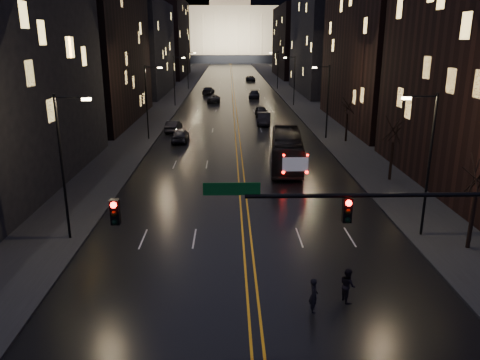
{
  "coord_description": "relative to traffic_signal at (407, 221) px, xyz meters",
  "views": [
    {
      "loc": [
        -1.09,
        -16.99,
        12.0
      ],
      "look_at": [
        -0.42,
        10.94,
        3.54
      ],
      "focal_mm": 35.0,
      "sensor_mm": 36.0,
      "label": 1
    }
  ],
  "objects": [
    {
      "name": "oncoming_car_b",
      "position": [
        -14.41,
        45.13,
        -4.34
      ],
      "size": [
        1.97,
        4.76,
        1.53
      ],
      "primitive_type": "imported",
      "rotation": [
        0.0,
        0.0,
        3.06
      ],
      "color": "black",
      "rests_on": "ground"
    },
    {
      "name": "streetlamp_left_mid",
      "position": [
        -16.72,
        40.0,
        -0.02
      ],
      "size": [
        2.13,
        0.25,
        9.0
      ],
      "color": "black",
      "rests_on": "ground"
    },
    {
      "name": "oncoming_car_c",
      "position": [
        -9.9,
        75.58,
        -4.38
      ],
      "size": [
        2.49,
        5.26,
        1.45
      ],
      "primitive_type": "imported",
      "rotation": [
        0.0,
        0.0,
        3.13
      ],
      "color": "black",
      "rests_on": "ground"
    },
    {
      "name": "building_right_mid",
      "position": [
        15.09,
        92.0,
        7.9
      ],
      "size": [
        12.0,
        34.0,
        26.0
      ],
      "primitive_type": "cube",
      "color": "black",
      "rests_on": "ground"
    },
    {
      "name": "center_line",
      "position": [
        -5.91,
        130.0,
        -5.08
      ],
      "size": [
        0.62,
        320.0,
        0.01
      ],
      "primitive_type": "cube",
      "color": "orange",
      "rests_on": "road"
    },
    {
      "name": "streetlamp_right_dist",
      "position": [
        4.91,
        100.0,
        -0.02
      ],
      "size": [
        2.13,
        0.25,
        9.0
      ],
      "color": "black",
      "rests_on": "ground"
    },
    {
      "name": "receding_car_a",
      "position": [
        -1.88,
        50.19,
        -4.24
      ],
      "size": [
        2.28,
        5.37,
        1.72
      ],
      "primitive_type": "imported",
      "rotation": [
        0.0,
        0.0,
        -0.09
      ],
      "color": "black",
      "rests_on": "ground"
    },
    {
      "name": "receding_car_b",
      "position": [
        -1.75,
        57.92,
        -4.29
      ],
      "size": [
        1.94,
        4.77,
        1.62
      ],
      "primitive_type": "imported",
      "rotation": [
        0.0,
        0.0,
        0.0
      ],
      "color": "black",
      "rests_on": "ground"
    },
    {
      "name": "building_right_dist",
      "position": [
        15.09,
        140.0,
        5.9
      ],
      "size": [
        12.0,
        40.0,
        22.0
      ],
      "primitive_type": "cube",
      "color": "black",
      "rests_on": "ground"
    },
    {
      "name": "streetlamp_left_far",
      "position": [
        -16.72,
        70.0,
        -0.02
      ],
      "size": [
        2.13,
        0.25,
        9.0
      ],
      "color": "black",
      "rests_on": "ground"
    },
    {
      "name": "streetlamp_right_far",
      "position": [
        4.91,
        70.0,
        -0.02
      ],
      "size": [
        2.13,
        0.25,
        9.0
      ],
      "color": "black",
      "rests_on": "ground"
    },
    {
      "name": "oncoming_car_d",
      "position": [
        -11.55,
        89.43,
        -4.28
      ],
      "size": [
        2.83,
        5.87,
        1.65
      ],
      "primitive_type": "imported",
      "rotation": [
        0.0,
        0.0,
        3.05
      ],
      "color": "black",
      "rests_on": "ground"
    },
    {
      "name": "pedestrian_b",
      "position": [
        -1.43,
        2.59,
        -4.26
      ],
      "size": [
        0.61,
        0.9,
        1.69
      ],
      "primitive_type": "imported",
      "rotation": [
        0.0,
        0.0,
        1.78
      ],
      "color": "black",
      "rests_on": "ground"
    },
    {
      "name": "sidewalk_right",
      "position": [
        8.09,
        130.0,
        -5.02
      ],
      "size": [
        8.0,
        320.0,
        0.16
      ],
      "primitive_type": "cube",
      "color": "black",
      "rests_on": "ground"
    },
    {
      "name": "bus",
      "position": [
        -1.38,
        27.15,
        -3.45
      ],
      "size": [
        3.95,
        12.12,
        3.32
      ],
      "primitive_type": "imported",
      "rotation": [
        0.0,
        0.0,
        -0.1
      ],
      "color": "black",
      "rests_on": "ground"
    },
    {
      "name": "building_left_dist",
      "position": [
        -26.91,
        140.0,
        6.9
      ],
      "size": [
        12.0,
        40.0,
        24.0
      ],
      "primitive_type": "cube",
      "color": "black",
      "rests_on": "ground"
    },
    {
      "name": "streetlamp_right_near",
      "position": [
        4.91,
        10.0,
        -0.02
      ],
      "size": [
        2.13,
        0.25,
        9.0
      ],
      "color": "black",
      "rests_on": "ground"
    },
    {
      "name": "tree_right_far",
      "position": [
        7.09,
        38.0,
        -0.58
      ],
      "size": [
        2.4,
        2.4,
        6.65
      ],
      "color": "black",
      "rests_on": "ground"
    },
    {
      "name": "streetlamp_right_mid",
      "position": [
        4.91,
        40.0,
        -0.02
      ],
      "size": [
        2.13,
        0.25,
        9.0
      ],
      "color": "black",
      "rests_on": "ground"
    },
    {
      "name": "tree_right_near",
      "position": [
        7.09,
        8.0,
        -0.58
      ],
      "size": [
        2.4,
        2.4,
        6.65
      ],
      "color": "black",
      "rests_on": "ground"
    },
    {
      "name": "sidewalk_left",
      "position": [
        -19.91,
        130.0,
        -5.02
      ],
      "size": [
        8.0,
        320.0,
        0.16
      ],
      "primitive_type": "cube",
      "color": "black",
      "rests_on": "ground"
    },
    {
      "name": "oncoming_car_a",
      "position": [
        -12.89,
        38.91,
        -4.29
      ],
      "size": [
        1.96,
        4.8,
        1.63
      ],
      "primitive_type": "imported",
      "rotation": [
        0.0,
        0.0,
        3.13
      ],
      "color": "black",
      "rests_on": "ground"
    },
    {
      "name": "ground",
      "position": [
        -5.91,
        0.0,
        -5.1
      ],
      "size": [
        900.0,
        900.0,
        0.0
      ],
      "primitive_type": "plane",
      "color": "black",
      "rests_on": "ground"
    },
    {
      "name": "receding_car_d",
      "position": [
        -0.51,
        123.18,
        -4.33
      ],
      "size": [
        2.76,
        5.66,
        1.55
      ],
      "primitive_type": "imported",
      "rotation": [
        0.0,
        0.0,
        0.03
      ],
      "color": "black",
      "rests_on": "ground"
    },
    {
      "name": "capitol",
      "position": [
        -5.91,
        250.0,
        12.05
      ],
      "size": [
        90.0,
        50.0,
        58.5
      ],
      "color": "black",
      "rests_on": "ground"
    },
    {
      "name": "tree_right_mid",
      "position": [
        7.09,
        22.0,
        -0.58
      ],
      "size": [
        2.4,
        2.4,
        6.65
      ],
      "color": "black",
      "rests_on": "ground"
    },
    {
      "name": "road",
      "position": [
        -5.91,
        130.0,
        -5.09
      ],
      "size": [
        20.0,
        320.0,
        0.02
      ],
      "primitive_type": "cube",
      "color": "black",
      "rests_on": "ground"
    },
    {
      "name": "streetlamp_left_near",
      "position": [
        -16.72,
        10.0,
        -0.02
      ],
      "size": [
        2.13,
        0.25,
        9.0
      ],
      "color": "black",
      "rests_on": "ground"
    },
    {
      "name": "pedestrian_a",
      "position": [
        -3.19,
        1.73,
        -4.27
      ],
      "size": [
        0.42,
        0.62,
        1.67
      ],
      "primitive_type": "imported",
      "rotation": [
        0.0,
        0.0,
        1.6
      ],
      "color": "black",
      "rests_on": "ground"
    },
    {
      "name": "streetlamp_left_dist",
      "position": [
        -16.72,
        100.0,
        -0.02
      ],
      "size": [
        2.13,
        0.25,
        9.0
      ],
      "color": "black",
      "rests_on": "ground"
    },
    {
      "name": "traffic_signal",
      "position": [
        0.0,
        0.0,
        0.0
      ],
      "size": [
        17.29,
        0.45,
        7.0
      ],
      "color": "black",
      "rests_on": "ground"
    },
    {
      "name": "building_left_mid",
      "position": [
        -26.91,
        54.0,
        8.9
      ],
      "size": [
        12.0,
        30.0,
        28.0
      ],
      "primitive_type": "cube",
      "color": "black",
      "rests_on": "ground"
    },
    {
      "name": "receding_car_c",
      "position": [
        -1.64,
        81.39,
        -4.31
      ],
      "size": [
        2.63,
        5.59,
        1.58
      ],
      "primitive_type": "imported",
      "rotation": [
        0.0,
        0.0,
        -0.08
      ],
      "color": "black",
      "rests_on": "ground"
    },
    {
      "name": "building_left_far",
      "position": [
        -26.91,
        92.0,
        4.9
      ],
      "size": [
        12.0,
        34.0,
        20.0
      ],
      "primitive_type": "cube",
      "color": "black",
      "rests_on": "ground"
    }
  ]
}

